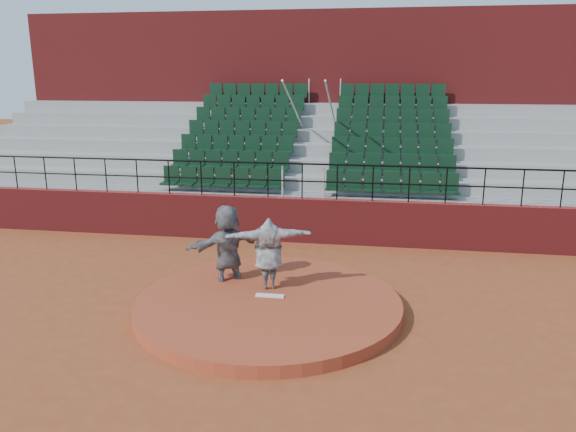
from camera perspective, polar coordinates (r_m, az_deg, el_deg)
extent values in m
plane|color=brown|center=(11.86, -1.98, -9.54)|extent=(90.00, 90.00, 0.00)
cylinder|color=#A13E24|center=(11.81, -1.99, -8.99)|extent=(5.50, 5.50, 0.25)
cube|color=white|center=(11.89, -1.85, -8.09)|extent=(0.60, 0.15, 0.03)
cube|color=maroon|center=(16.31, 1.42, -0.41)|extent=(24.00, 0.30, 1.30)
cylinder|color=black|center=(15.97, 1.46, 5.32)|extent=(24.00, 0.05, 0.05)
cylinder|color=black|center=(16.06, 1.45, 3.56)|extent=(24.00, 0.04, 0.04)
cylinder|color=black|center=(19.43, -25.93, 4.00)|extent=(0.04, 0.04, 1.00)
cylinder|color=black|center=(18.88, -23.44, 4.00)|extent=(0.04, 0.04, 1.00)
cylinder|color=black|center=(18.36, -20.80, 3.99)|extent=(0.04, 0.04, 1.00)
cylinder|color=black|center=(17.88, -18.01, 3.96)|extent=(0.04, 0.04, 1.00)
cylinder|color=black|center=(17.45, -15.08, 3.93)|extent=(0.04, 0.04, 1.00)
cylinder|color=black|center=(17.06, -12.01, 3.89)|extent=(0.04, 0.04, 1.00)
cylinder|color=black|center=(16.73, -8.81, 3.83)|extent=(0.04, 0.04, 1.00)
cylinder|color=black|center=(16.45, -5.49, 3.75)|extent=(0.04, 0.04, 1.00)
cylinder|color=black|center=(16.22, -2.06, 3.66)|extent=(0.04, 0.04, 1.00)
cylinder|color=black|center=(16.06, 1.45, 3.56)|extent=(0.04, 0.04, 1.00)
cylinder|color=black|center=(15.96, 5.01, 3.44)|extent=(0.04, 0.04, 1.00)
cylinder|color=black|center=(15.92, 8.61, 3.30)|extent=(0.04, 0.04, 1.00)
cylinder|color=black|center=(15.94, 12.21, 3.15)|extent=(0.04, 0.04, 1.00)
cylinder|color=black|center=(16.02, 15.78, 2.99)|extent=(0.04, 0.04, 1.00)
cylinder|color=black|center=(16.17, 19.31, 2.83)|extent=(0.04, 0.04, 1.00)
cylinder|color=black|center=(16.37, 22.75, 2.65)|extent=(0.04, 0.04, 1.00)
cylinder|color=black|center=(16.64, 26.10, 2.47)|extent=(0.04, 0.04, 1.00)
cube|color=gray|center=(16.86, 1.69, 0.08)|extent=(24.00, 0.85, 1.30)
cube|color=black|center=(17.17, -6.68, 3.69)|extent=(3.85, 0.48, 0.72)
cube|color=black|center=(16.52, 10.45, 3.13)|extent=(3.85, 0.48, 0.72)
cube|color=gray|center=(17.64, 2.06, 1.37)|extent=(24.00, 0.85, 1.70)
cube|color=black|center=(17.91, -5.97, 5.44)|extent=(3.85, 0.48, 0.72)
cube|color=black|center=(17.29, 10.47, 4.97)|extent=(3.85, 0.48, 0.72)
cube|color=gray|center=(18.42, 2.41, 2.56)|extent=(24.00, 0.85, 2.10)
cube|color=black|center=(18.66, -5.32, 7.06)|extent=(3.85, 0.48, 0.72)
cube|color=black|center=(18.07, 10.48, 6.65)|extent=(3.85, 0.48, 0.72)
cube|color=gray|center=(19.21, 2.72, 3.66)|extent=(24.00, 0.85, 2.50)
cube|color=black|center=(19.44, -4.71, 8.55)|extent=(3.85, 0.48, 0.72)
cube|color=black|center=(18.87, 10.50, 8.19)|extent=(3.85, 0.48, 0.72)
cube|color=gray|center=(20.00, 3.01, 4.66)|extent=(24.00, 0.85, 2.90)
cube|color=black|center=(20.22, -4.15, 9.92)|extent=(3.85, 0.48, 0.72)
cube|color=black|center=(19.68, 10.52, 9.60)|extent=(3.85, 0.48, 0.72)
cube|color=gray|center=(20.81, 3.28, 5.59)|extent=(24.00, 0.85, 3.30)
cube|color=black|center=(21.02, -3.63, 11.18)|extent=(3.85, 0.48, 0.72)
cube|color=black|center=(20.50, 10.53, 10.90)|extent=(3.85, 0.48, 0.72)
cube|color=gray|center=(21.62, 3.53, 6.45)|extent=(24.00, 0.85, 3.70)
cube|color=black|center=(21.84, -3.14, 12.35)|extent=(3.85, 0.48, 0.72)
cube|color=black|center=(21.33, 10.54, 12.10)|extent=(3.85, 0.48, 0.72)
cylinder|color=silver|center=(19.01, 0.97, 10.10)|extent=(0.06, 5.97, 2.46)
cylinder|color=silver|center=(18.87, 4.64, 10.02)|extent=(0.06, 5.97, 2.46)
cube|color=maroon|center=(23.36, 4.09, 11.21)|extent=(24.00, 3.00, 7.10)
imported|color=black|center=(12.08, -1.98, -3.80)|extent=(2.01, 1.08, 1.58)
imported|color=black|center=(12.69, -6.18, -3.22)|extent=(1.79, 1.62, 1.98)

